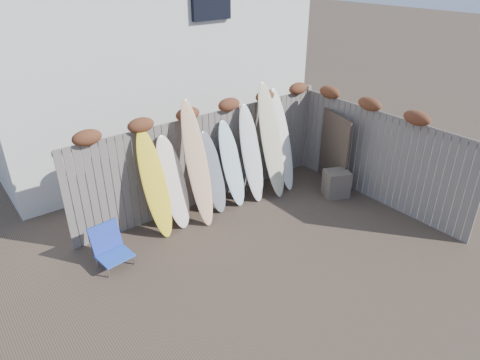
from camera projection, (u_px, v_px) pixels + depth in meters
ground at (280, 252)px, 7.89m from camera, size 80.00×80.00×0.00m
back_fence at (208, 151)px, 9.05m from camera, size 6.05×0.28×2.24m
right_fence at (378, 151)px, 9.15m from camera, size 0.28×4.40×2.24m
house at (132, 26)px, 11.23m from camera, size 8.50×5.50×6.33m
beach_chair at (110, 246)px, 7.47m from camera, size 0.61×0.64×0.73m
wooden_crate at (336, 183)px, 9.61m from camera, size 0.65×0.61×0.61m
lattice_panel at (334, 150)px, 9.92m from camera, size 0.40×1.10×1.71m
surfboard_0 at (155, 184)px, 8.03m from camera, size 0.51×0.75×2.07m
surfboard_1 at (173, 183)px, 8.33m from camera, size 0.60×0.70×1.84m
surfboard_2 at (197, 164)px, 8.37m from camera, size 0.52×0.89×2.45m
surfboard_3 at (213, 173)px, 8.87m from camera, size 0.54×0.65×1.71m
surfboard_4 at (232, 164)px, 9.10m from camera, size 0.54×0.69×1.83m
surfboard_5 at (251, 154)px, 9.26m from camera, size 0.53×0.78×2.08m
surfboard_6 at (271, 141)px, 9.39m from camera, size 0.57×0.90×2.48m
surfboard_7 at (282, 140)px, 9.69m from camera, size 0.46×0.80×2.27m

